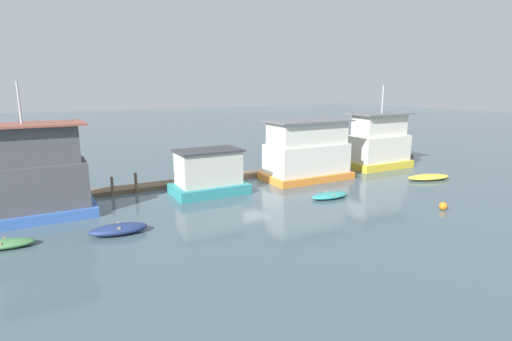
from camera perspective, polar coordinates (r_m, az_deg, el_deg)
ground_plane at (r=31.30m, az=-0.88°, el=-2.16°), size 200.00×200.00×0.00m
dock_walkway at (r=33.84m, az=-3.23°, el=-0.81°), size 42.40×1.46×0.30m
houseboat_blue at (r=26.76m, az=-28.58°, el=-0.72°), size 5.88×3.60×7.97m
houseboat_teal at (r=29.03m, az=-6.79°, el=-0.43°), size 5.28×3.38×3.21m
houseboat_orange at (r=33.36m, az=7.27°, el=2.68°), size 7.20×3.99×4.93m
houseboat_yellow at (r=39.57m, az=17.09°, el=3.74°), size 6.04×3.57×7.66m
dinghy_green at (r=23.20m, az=-32.47°, el=-8.86°), size 3.00×1.60×0.42m
dinghy_navy at (r=22.57m, az=-19.03°, el=-7.93°), size 3.09×1.55×0.55m
dinghy_teal at (r=28.33m, az=10.50°, el=-3.53°), size 2.94×1.32×0.38m
dinghy_yellow at (r=36.16m, az=23.42°, el=-0.86°), size 4.09×2.35×0.43m
mooring_post_far_right at (r=34.82m, az=3.66°, el=0.75°), size 0.31×0.31×1.71m
mooring_post_near_right at (r=29.95m, az=-19.84°, el=-2.18°), size 0.20×0.20×1.41m
mooring_post_far_left at (r=30.21m, az=-16.76°, el=-1.75°), size 0.21×0.21×1.51m
buoy_orange at (r=27.96m, az=25.17°, el=-4.61°), size 0.50×0.50×0.50m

